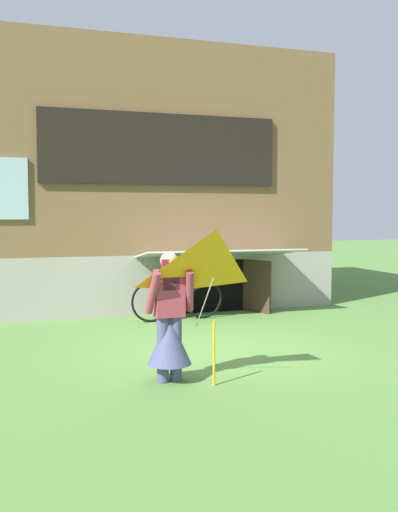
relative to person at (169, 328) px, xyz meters
The scene contains 5 objects.
ground_plane 1.90m from the person, 54.68° to the left, with size 60.00×60.00×0.00m, color #56843D.
log_house 7.29m from the person, 81.53° to the left, with size 7.56×6.07×5.34m.
person is the anchor object (origin of this frame).
kite 0.97m from the person, 55.78° to the right, with size 1.11×1.04×1.71m.
bicycle_black 3.96m from the person, 72.87° to the left, with size 1.78×0.17×0.81m.
Camera 1 is at (-2.75, -7.92, 1.97)m, focal length 40.53 mm.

